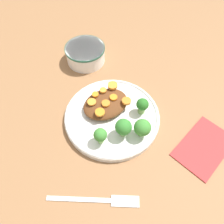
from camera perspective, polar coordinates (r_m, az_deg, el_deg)
name	(u,v)px	position (r m, az deg, el deg)	size (l,w,h in m)	color
ground_plane	(112,119)	(0.60, 0.00, -1.74)	(4.00, 4.00, 0.00)	#8C603D
plate	(112,116)	(0.59, 0.00, -1.13)	(0.26, 0.26, 0.02)	silver
dip_bowl	(85,53)	(0.74, -6.96, 14.98)	(0.13, 0.13, 0.05)	white
stew_mound	(105,104)	(0.59, -1.84, 2.08)	(0.13, 0.10, 0.03)	#5B3319
broccoli_floret_0	(123,127)	(0.53, 3.00, -4.04)	(0.04, 0.04, 0.06)	#7FA85B
broccoli_floret_1	(100,135)	(0.52, -3.05, -6.13)	(0.03, 0.03, 0.05)	#7FA85B
broccoli_floret_2	(142,105)	(0.58, 7.93, 1.74)	(0.03, 0.03, 0.05)	#759E51
broccoli_floret_3	(142,128)	(0.54, 7.94, -4.13)	(0.04, 0.04, 0.06)	#7FA85B
carrot_slice_0	(113,97)	(0.59, 0.39, 3.84)	(0.02, 0.02, 0.01)	orange
carrot_slice_1	(103,90)	(0.60, -2.35, 5.69)	(0.02, 0.02, 0.01)	orange
carrot_slice_2	(106,103)	(0.57, -1.64, 2.26)	(0.02, 0.02, 0.01)	orange
carrot_slice_3	(92,102)	(0.58, -5.31, 2.62)	(0.02, 0.02, 0.00)	orange
carrot_slice_4	(113,86)	(0.61, 0.16, 6.93)	(0.03, 0.03, 0.01)	orange
carrot_slice_5	(95,94)	(0.59, -4.40, 4.60)	(0.02, 0.02, 0.01)	orange
carrot_slice_6	(126,101)	(0.58, 3.76, 2.94)	(0.02, 0.02, 0.01)	orange
carrot_slice_7	(100,112)	(0.56, -3.18, -0.07)	(0.03, 0.03, 0.01)	orange
fork	(102,200)	(0.52, -2.56, -22.02)	(0.18, 0.13, 0.01)	silver
napkin	(204,146)	(0.61, 22.93, -8.29)	(0.18, 0.14, 0.01)	#B73333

